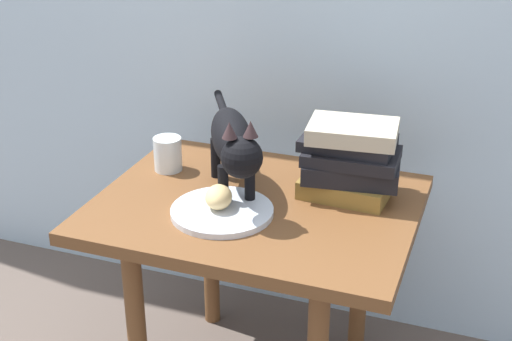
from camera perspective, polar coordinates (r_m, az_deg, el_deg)
name	(u,v)px	position (r m, az deg, el deg)	size (l,w,h in m)	color
side_table	(256,232)	(1.69, 0.00, -4.85)	(0.72, 0.57, 0.52)	brown
plate	(222,211)	(1.60, -2.69, -3.24)	(0.23, 0.23, 0.01)	silver
bread_roll	(219,197)	(1.59, -2.97, -2.09)	(0.08, 0.06, 0.05)	#E0BC7A
cat	(233,142)	(1.63, -1.83, 2.26)	(0.26, 0.43, 0.23)	black
book_stack	(350,160)	(1.66, 7.42, 0.81)	(0.23, 0.17, 0.18)	olive
candle_jar	(168,156)	(1.81, -6.96, 1.17)	(0.07, 0.07, 0.08)	silver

